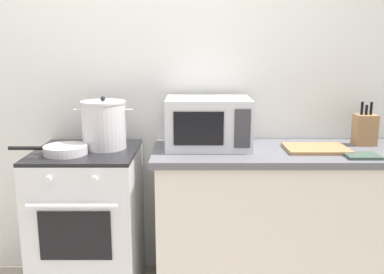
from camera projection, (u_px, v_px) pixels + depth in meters
name	position (u px, v px, depth m)	size (l,w,h in m)	color
back_wall	(195.00, 88.00, 2.77)	(4.40, 0.10, 2.50)	silver
lower_cabinet_right	(293.00, 225.00, 2.59)	(1.64, 0.56, 0.88)	beige
countertop_right	(297.00, 153.00, 2.50)	(1.70, 0.60, 0.04)	#59595E
stove	(90.00, 223.00, 2.57)	(0.60, 0.64, 0.92)	silver
stock_pot	(104.00, 125.00, 2.50)	(0.35, 0.27, 0.31)	silver
frying_pan	(65.00, 150.00, 2.38)	(0.45, 0.25, 0.05)	silver
microwave	(209.00, 123.00, 2.52)	(0.50, 0.37, 0.30)	silver
cutting_board	(317.00, 149.00, 2.47)	(0.36, 0.26, 0.02)	#997047
knife_block	(365.00, 129.00, 2.59)	(0.13, 0.10, 0.27)	#997047
oven_mitt	(362.00, 156.00, 2.31)	(0.18, 0.14, 0.02)	#384C42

